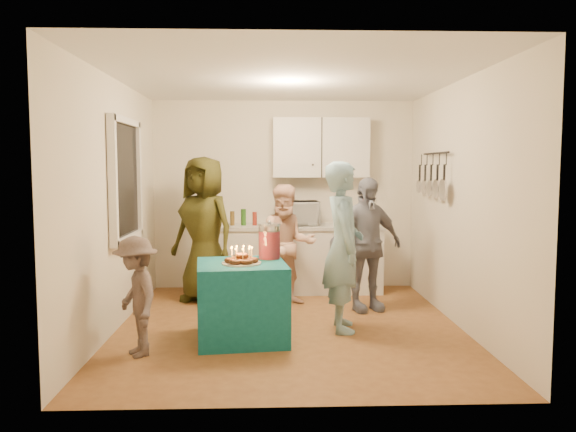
{
  "coord_description": "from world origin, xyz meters",
  "views": [
    {
      "loc": [
        -0.22,
        -5.82,
        1.69
      ],
      "look_at": [
        0.0,
        0.35,
        1.15
      ],
      "focal_mm": 35.0,
      "sensor_mm": 36.0,
      "label": 1
    }
  ],
  "objects_px": {
    "counter": "(299,260)",
    "child_near_left": "(136,296)",
    "woman_back_center": "(287,245)",
    "microwave": "(297,213)",
    "woman_back_left": "(204,229)",
    "man_birthday": "(343,246)",
    "party_table": "(242,301)",
    "woman_back_right": "(366,244)",
    "punch_jar": "(269,242)"
  },
  "relations": [
    {
      "from": "man_birthday",
      "to": "party_table",
      "type": "bearing_deg",
      "value": 105.86
    },
    {
      "from": "man_birthday",
      "to": "woman_back_center",
      "type": "xyz_separation_m",
      "value": [
        -0.54,
        1.1,
        -0.13
      ]
    },
    {
      "from": "woman_back_left",
      "to": "woman_back_right",
      "type": "distance_m",
      "value": 2.02
    },
    {
      "from": "man_birthday",
      "to": "woman_back_right",
      "type": "relative_size",
      "value": 1.11
    },
    {
      "from": "child_near_left",
      "to": "woman_back_left",
      "type": "bearing_deg",
      "value": 141.15
    },
    {
      "from": "counter",
      "to": "party_table",
      "type": "bearing_deg",
      "value": -107.88
    },
    {
      "from": "microwave",
      "to": "man_birthday",
      "type": "xyz_separation_m",
      "value": [
        0.38,
        -1.81,
        -0.2
      ]
    },
    {
      "from": "party_table",
      "to": "punch_jar",
      "type": "relative_size",
      "value": 2.5
    },
    {
      "from": "microwave",
      "to": "woman_back_right",
      "type": "height_order",
      "value": "woman_back_right"
    },
    {
      "from": "man_birthday",
      "to": "child_near_left",
      "type": "xyz_separation_m",
      "value": [
        -1.95,
        -0.74,
        -0.33
      ]
    },
    {
      "from": "punch_jar",
      "to": "counter",
      "type": "bearing_deg",
      "value": 77.68
    },
    {
      "from": "counter",
      "to": "child_near_left",
      "type": "xyz_separation_m",
      "value": [
        -1.6,
        -2.55,
        0.11
      ]
    },
    {
      "from": "microwave",
      "to": "man_birthday",
      "type": "height_order",
      "value": "man_birthday"
    },
    {
      "from": "woman_back_left",
      "to": "punch_jar",
      "type": "bearing_deg",
      "value": -25.73
    },
    {
      "from": "woman_back_right",
      "to": "man_birthday",
      "type": "bearing_deg",
      "value": -133.94
    },
    {
      "from": "woman_back_center",
      "to": "party_table",
      "type": "bearing_deg",
      "value": -116.18
    },
    {
      "from": "counter",
      "to": "woman_back_right",
      "type": "distance_m",
      "value": 1.31
    },
    {
      "from": "woman_back_center",
      "to": "microwave",
      "type": "bearing_deg",
      "value": 70.96
    },
    {
      "from": "microwave",
      "to": "child_near_left",
      "type": "bearing_deg",
      "value": -125.21
    },
    {
      "from": "party_table",
      "to": "woman_back_right",
      "type": "bearing_deg",
      "value": 37.45
    },
    {
      "from": "counter",
      "to": "punch_jar",
      "type": "bearing_deg",
      "value": -102.32
    },
    {
      "from": "microwave",
      "to": "party_table",
      "type": "relative_size",
      "value": 0.68
    },
    {
      "from": "party_table",
      "to": "punch_jar",
      "type": "height_order",
      "value": "punch_jar"
    },
    {
      "from": "punch_jar",
      "to": "child_near_left",
      "type": "relative_size",
      "value": 0.31
    },
    {
      "from": "party_table",
      "to": "microwave",
      "type": "bearing_deg",
      "value": 72.88
    },
    {
      "from": "party_table",
      "to": "woman_back_left",
      "type": "xyz_separation_m",
      "value": [
        -0.54,
        1.62,
        0.53
      ]
    },
    {
      "from": "punch_jar",
      "to": "woman_back_left",
      "type": "height_order",
      "value": "woman_back_left"
    },
    {
      "from": "party_table",
      "to": "child_near_left",
      "type": "height_order",
      "value": "child_near_left"
    },
    {
      "from": "microwave",
      "to": "punch_jar",
      "type": "xyz_separation_m",
      "value": [
        -0.38,
        -1.87,
        -0.14
      ]
    },
    {
      "from": "counter",
      "to": "woman_back_center",
      "type": "height_order",
      "value": "woman_back_center"
    },
    {
      "from": "woman_back_left",
      "to": "woman_back_right",
      "type": "bearing_deg",
      "value": 18.03
    },
    {
      "from": "man_birthday",
      "to": "woman_back_center",
      "type": "bearing_deg",
      "value": 25.88
    },
    {
      "from": "punch_jar",
      "to": "child_near_left",
      "type": "bearing_deg",
      "value": -150.18
    },
    {
      "from": "child_near_left",
      "to": "man_birthday",
      "type": "bearing_deg",
      "value": 82.23
    },
    {
      "from": "man_birthday",
      "to": "microwave",
      "type": "bearing_deg",
      "value": 11.77
    },
    {
      "from": "counter",
      "to": "woman_back_left",
      "type": "height_order",
      "value": "woman_back_left"
    },
    {
      "from": "punch_jar",
      "to": "woman_back_center",
      "type": "xyz_separation_m",
      "value": [
        0.22,
        1.16,
        -0.19
      ]
    },
    {
      "from": "microwave",
      "to": "party_table",
      "type": "distance_m",
      "value": 2.31
    },
    {
      "from": "counter",
      "to": "child_near_left",
      "type": "distance_m",
      "value": 3.01
    },
    {
      "from": "child_near_left",
      "to": "counter",
      "type": "bearing_deg",
      "value": 119.43
    },
    {
      "from": "microwave",
      "to": "woman_back_left",
      "type": "xyz_separation_m",
      "value": [
        -1.19,
        -0.49,
        -0.16
      ]
    },
    {
      "from": "counter",
      "to": "child_near_left",
      "type": "height_order",
      "value": "child_near_left"
    },
    {
      "from": "party_table",
      "to": "punch_jar",
      "type": "xyz_separation_m",
      "value": [
        0.27,
        0.24,
        0.55
      ]
    },
    {
      "from": "counter",
      "to": "microwave",
      "type": "xyz_separation_m",
      "value": [
        -0.03,
        0.0,
        0.64
      ]
    },
    {
      "from": "woman_back_right",
      "to": "child_near_left",
      "type": "bearing_deg",
      "value": -165.43
    },
    {
      "from": "party_table",
      "to": "counter",
      "type": "bearing_deg",
      "value": 72.12
    },
    {
      "from": "party_table",
      "to": "woman_back_center",
      "type": "distance_m",
      "value": 1.53
    },
    {
      "from": "man_birthday",
      "to": "woman_back_center",
      "type": "relative_size",
      "value": 1.18
    },
    {
      "from": "woman_back_left",
      "to": "child_near_left",
      "type": "xyz_separation_m",
      "value": [
        -0.38,
        -2.06,
        -0.37
      ]
    },
    {
      "from": "man_birthday",
      "to": "child_near_left",
      "type": "distance_m",
      "value": 2.11
    }
  ]
}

